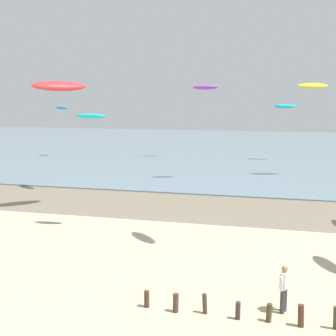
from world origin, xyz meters
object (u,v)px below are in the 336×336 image
Objects in this scene: person_left_flank at (284,287)px; kite_aloft_10 at (59,86)px; kite_aloft_0 at (205,87)px; kite_aloft_2 at (91,116)px; kite_aloft_7 at (313,86)px; kite_aloft_4 at (285,106)px; kite_aloft_3 at (62,108)px.

person_left_flank is 0.48× the size of kite_aloft_10.
kite_aloft_0 is at bearing 105.63° from person_left_flank.
person_left_flank is at bearing 141.12° from kite_aloft_2.
person_left_flank is at bearing 71.58° from kite_aloft_7.
kite_aloft_0 is 10.25m from kite_aloft_7.
kite_aloft_7 is at bearing -124.64° from kite_aloft_2.
kite_aloft_2 is 0.51× the size of kite_aloft_10.
kite_aloft_2 is (-3.77, -16.44, -1.97)m from kite_aloft_0.
kite_aloft_4 is 0.95× the size of kite_aloft_7.
person_left_flank is 0.72× the size of kite_aloft_3.
kite_aloft_2 is 32.87m from kite_aloft_3.
kite_aloft_4 is at bearing -111.12° from kite_aloft_2.
kite_aloft_10 reaches higher than kite_aloft_3.
kite_aloft_0 is (-6.82, 24.37, 7.51)m from person_left_flank.
kite_aloft_10 is (-14.44, 11.72, 7.34)m from person_left_flank.
kite_aloft_10 is (12.60, -24.66, 1.95)m from kite_aloft_3.
kite_aloft_2 is at bearing -120.60° from kite_aloft_0.
kite_aloft_10 reaches higher than person_left_flank.
kite_aloft_0 reaches higher than kite_aloft_4.
kite_aloft_0 is at bearing -164.09° from kite_aloft_10.
kite_aloft_3 is 27.76m from kite_aloft_10.
kite_aloft_2 is 33.26m from kite_aloft_4.
person_left_flank is 19.99m from kite_aloft_10.
kite_aloft_4 is (7.11, 14.99, -1.85)m from kite_aloft_0.
kite_aloft_4 is at bearing 46.94° from kite_aloft_0.
kite_aloft_2 reaches higher than person_left_flank.
kite_aloft_0 is 0.84× the size of kite_aloft_4.
kite_aloft_3 is at bearing -105.96° from kite_aloft_10.
kite_aloft_3 is (-20.23, 12.01, -2.12)m from kite_aloft_0.
kite_aloft_10 is (-17.01, -16.77, -0.37)m from kite_aloft_7.
kite_aloft_0 is 0.94× the size of kite_aloft_3.
person_left_flank is 29.63m from kite_aloft_7.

